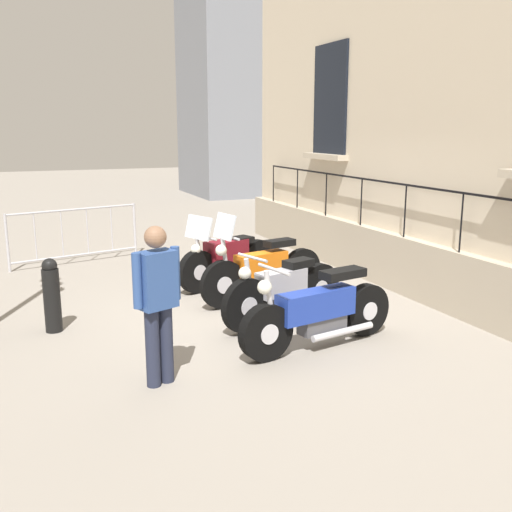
% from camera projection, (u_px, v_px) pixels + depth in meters
% --- Properties ---
extents(ground_plane, '(60.00, 60.00, 0.00)m').
position_uv_depth(ground_plane, '(257.00, 312.00, 8.13)').
color(ground_plane, gray).
extents(building_facade, '(0.82, 11.47, 6.07)m').
position_uv_depth(building_facade, '(434.00, 100.00, 8.57)').
color(building_facade, beige).
rests_on(building_facade, ground_plane).
extents(motorcycle_maroon, '(1.87, 0.92, 1.20)m').
position_uv_depth(motorcycle_maroon, '(228.00, 259.00, 9.38)').
color(motorcycle_maroon, black).
rests_on(motorcycle_maroon, ground_plane).
extents(motorcycle_orange, '(2.10, 0.67, 1.35)m').
position_uv_depth(motorcycle_orange, '(262.00, 270.00, 8.58)').
color(motorcycle_orange, black).
rests_on(motorcycle_orange, ground_plane).
extents(motorcycle_silver, '(1.92, 0.76, 0.97)m').
position_uv_depth(motorcycle_silver, '(284.00, 292.00, 7.59)').
color(motorcycle_silver, black).
rests_on(motorcycle_silver, ground_plane).
extents(motorcycle_blue, '(2.13, 0.67, 1.04)m').
position_uv_depth(motorcycle_blue, '(319.00, 313.00, 6.74)').
color(motorcycle_blue, black).
rests_on(motorcycle_blue, ground_plane).
extents(crowd_barrier, '(2.41, 0.63, 1.05)m').
position_uv_depth(crowd_barrier, '(75.00, 234.00, 10.96)').
color(crowd_barrier, '#B7B7BF').
rests_on(crowd_barrier, ground_plane).
extents(bollard, '(0.21, 0.21, 0.94)m').
position_uv_depth(bollard, '(52.00, 295.00, 7.25)').
color(bollard, black).
rests_on(bollard, ground_plane).
extents(pedestrian_standing, '(0.50, 0.33, 1.61)m').
position_uv_depth(pedestrian_standing, '(158.00, 297.00, 5.66)').
color(pedestrian_standing, '#23283D').
rests_on(pedestrian_standing, ground_plane).
extents(distant_building, '(3.97, 4.02, 8.10)m').
position_uv_depth(distant_building, '(241.00, 87.00, 22.13)').
color(distant_building, gray).
rests_on(distant_building, ground_plane).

